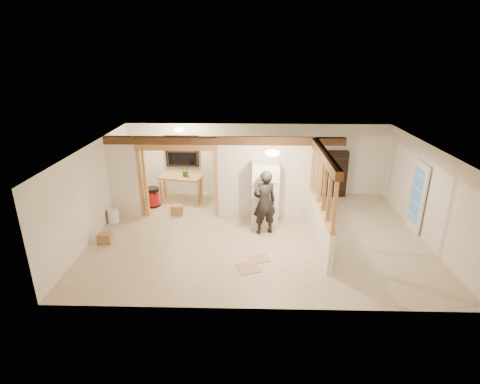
{
  "coord_description": "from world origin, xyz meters",
  "views": [
    {
      "loc": [
        -0.26,
        -9.4,
        4.8
      ],
      "look_at": [
        -0.51,
        0.4,
        1.1
      ],
      "focal_mm": 28.0,
      "sensor_mm": 36.0,
      "label": 1
    }
  ],
  "objects_px": {
    "refrigerator": "(265,193)",
    "bookshelf": "(335,174)",
    "woman": "(264,203)",
    "shop_vac": "(153,197)",
    "work_table": "(181,188)"
  },
  "relations": [
    {
      "from": "shop_vac",
      "to": "bookshelf",
      "type": "xyz_separation_m",
      "value": [
        6.14,
        1.1,
        0.49
      ]
    },
    {
      "from": "refrigerator",
      "to": "bookshelf",
      "type": "bearing_deg",
      "value": 42.18
    },
    {
      "from": "woman",
      "to": "shop_vac",
      "type": "xyz_separation_m",
      "value": [
        -3.59,
        1.85,
        -0.59
      ]
    },
    {
      "from": "work_table",
      "to": "shop_vac",
      "type": "relative_size",
      "value": 2.13
    },
    {
      "from": "refrigerator",
      "to": "work_table",
      "type": "distance_m",
      "value": 3.28
    },
    {
      "from": "woman",
      "to": "bookshelf",
      "type": "distance_m",
      "value": 3.9
    },
    {
      "from": "refrigerator",
      "to": "bookshelf",
      "type": "distance_m",
      "value": 3.39
    },
    {
      "from": "refrigerator",
      "to": "woman",
      "type": "relative_size",
      "value": 1.01
    },
    {
      "from": "woman",
      "to": "bookshelf",
      "type": "bearing_deg",
      "value": -149.65
    },
    {
      "from": "work_table",
      "to": "shop_vac",
      "type": "distance_m",
      "value": 1.02
    },
    {
      "from": "bookshelf",
      "to": "shop_vac",
      "type": "bearing_deg",
      "value": -169.82
    },
    {
      "from": "woman",
      "to": "shop_vac",
      "type": "bearing_deg",
      "value": -46.05
    },
    {
      "from": "woman",
      "to": "shop_vac",
      "type": "relative_size",
      "value": 2.84
    },
    {
      "from": "shop_vac",
      "to": "bookshelf",
      "type": "bearing_deg",
      "value": 10.18
    },
    {
      "from": "shop_vac",
      "to": "bookshelf",
      "type": "height_order",
      "value": "bookshelf"
    }
  ]
}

